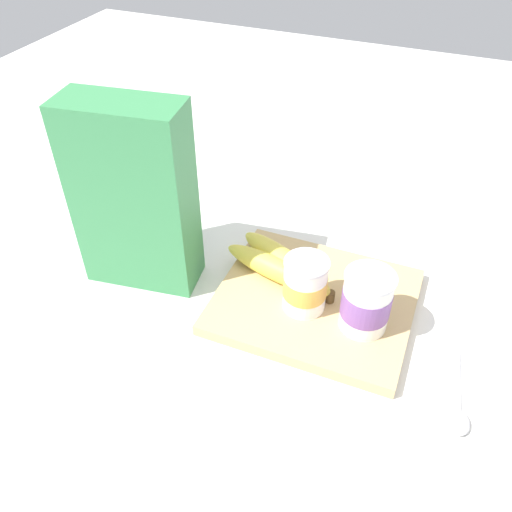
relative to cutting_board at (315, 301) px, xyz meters
name	(u,v)px	position (x,y,z in m)	size (l,w,h in m)	color
ground_plane	(314,305)	(0.00, 0.00, -0.01)	(2.40, 2.40, 0.00)	silver
cutting_board	(315,301)	(0.00, 0.00, 0.00)	(0.29, 0.25, 0.02)	tan
cereal_box	(134,198)	(0.28, 0.03, 0.14)	(0.17, 0.08, 0.30)	#38844C
yogurt_cup_front	(366,302)	(-0.08, 0.03, 0.06)	(0.07, 0.07, 0.09)	white
yogurt_cup_back	(305,285)	(0.01, 0.02, 0.05)	(0.06, 0.06, 0.09)	white
banana_bunch	(282,266)	(0.06, -0.03, 0.03)	(0.20, 0.12, 0.04)	#E3CC4A
spoon	(459,405)	(-0.22, 0.10, 0.00)	(0.03, 0.13, 0.01)	silver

